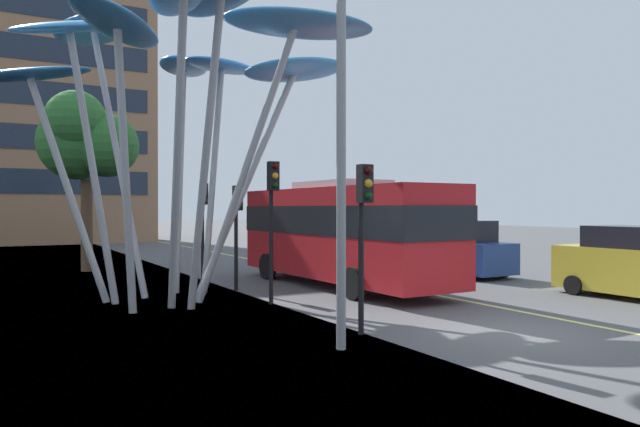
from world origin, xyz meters
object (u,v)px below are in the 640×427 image
traffic_light_island_mid (237,214)px  red_bus (341,229)px  traffic_light_opposite (203,210)px  car_parked_mid (460,250)px  traffic_light_kerb_far (272,201)px  street_lamp (358,58)px  traffic_light_kerb_near (364,212)px  leaf_sculpture (189,57)px  car_parked_near (634,264)px

traffic_light_island_mid → red_bus: bearing=-11.0°
traffic_light_opposite → car_parked_mid: 10.13m
traffic_light_kerb_far → street_lamp: (-0.69, -5.37, 2.69)m
street_lamp → traffic_light_kerb_near: bearing=50.0°
leaf_sculpture → street_lamp: (1.18, -6.94, -1.42)m
street_lamp → traffic_light_island_mid: bearing=84.3°
leaf_sculpture → traffic_light_kerb_near: 7.75m
red_bus → traffic_light_island_mid: 3.59m
red_bus → traffic_light_kerb_near: size_ratio=2.85×
traffic_light_kerb_far → traffic_light_opposite: bearing=87.6°
car_parked_mid → street_lamp: size_ratio=0.50×
red_bus → street_lamp: (-4.32, -7.71, 3.58)m
traffic_light_opposite → red_bus: bearing=-53.5°
red_bus → traffic_light_kerb_near: (-3.64, -6.89, 0.64)m
traffic_light_kerb_far → car_parked_near: traffic_light_kerb_far is taller
leaf_sculpture → car_parked_mid: size_ratio=2.48×
traffic_light_kerb_far → traffic_light_opposite: traffic_light_kerb_far is taller
traffic_light_kerb_far → car_parked_near: 10.80m
traffic_light_island_mid → traffic_light_opposite: bearing=87.9°
leaf_sculpture → traffic_light_island_mid: bearing=35.6°
leaf_sculpture → car_parked_mid: 12.84m
red_bus → leaf_sculpture: size_ratio=0.93×
traffic_light_opposite → street_lamp: 12.60m
traffic_light_kerb_near → traffic_light_island_mid: 7.57m
traffic_light_kerb_near → traffic_light_kerb_far: (0.01, 4.56, 0.26)m
traffic_light_island_mid → traffic_light_opposite: size_ratio=0.94×
red_bus → street_lamp: 9.53m
traffic_light_island_mid → car_parked_near: traffic_light_island_mid is taller
traffic_light_kerb_far → car_parked_mid: size_ratio=0.89×
leaf_sculpture → traffic_light_island_mid: (2.02, 1.44, -4.49)m
red_bus → traffic_light_island_mid: (-3.48, 0.68, 0.51)m
traffic_light_kerb_near → street_lamp: street_lamp is taller
leaf_sculpture → car_parked_near: bearing=-26.6°
traffic_light_kerb_far → traffic_light_island_mid: (0.14, 3.01, -0.39)m
leaf_sculpture → traffic_light_island_mid: size_ratio=3.24×
car_parked_mid → red_bus: bearing=-175.2°
car_parked_mid → leaf_sculpture: bearing=-173.7°
leaf_sculpture → car_parked_near: 14.30m
car_parked_near → traffic_light_kerb_near: bearing=-178.2°
traffic_light_island_mid → car_parked_mid: (9.30, -0.19, -1.45)m
red_bus → car_parked_near: red_bus is taller
leaf_sculpture → street_lamp: street_lamp is taller
red_bus → street_lamp: bearing=-119.3°
car_parked_near → street_lamp: 11.44m
traffic_light_kerb_near → car_parked_near: traffic_light_kerb_near is taller
traffic_light_kerb_far → car_parked_near: size_ratio=0.90×
traffic_light_opposite → car_parked_mid: (9.16, -4.03, -1.59)m
traffic_light_kerb_far → traffic_light_opposite: 6.86m
leaf_sculpture → traffic_light_island_mid: 5.13m
street_lamp → car_parked_near: bearing=6.1°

